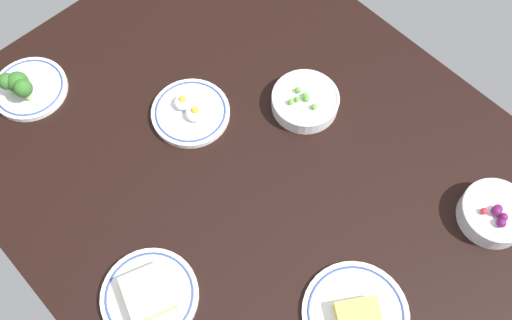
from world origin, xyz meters
TOP-DOWN VIEW (x-y plane):
  - dining_table at (0.00, 0.00)cm, footprint 133.91×104.87cm
  - bowl_berries at (43.80, 27.68)cm, footprint 14.68×14.68cm
  - plate_cheese at (37.83, -8.61)cm, footprint 21.33×21.33cm
  - bowl_peas at (-3.38, 18.93)cm, footprint 15.89×15.89cm
  - plate_eggs at (-19.98, -2.16)cm, footprint 18.35×18.35cm
  - plate_broccoli at (-51.24, -26.50)cm, footprint 17.83×17.83cm
  - plate_sandwich at (7.18, -36.00)cm, footprint 19.68×19.68cm

SIDE VIEW (x-z plane):
  - dining_table at x=0.00cm, z-range 0.00..4.00cm
  - plate_cheese at x=37.83cm, z-range 2.87..7.03cm
  - plate_eggs at x=-19.98cm, z-range 2.79..7.55cm
  - plate_sandwich at x=7.18cm, z-range 3.16..7.74cm
  - bowl_peas at x=-3.38cm, z-range 3.60..8.70cm
  - plate_broccoli at x=-51.24cm, z-range 2.36..10.48cm
  - bowl_berries at x=43.80cm, z-range 3.34..9.93cm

